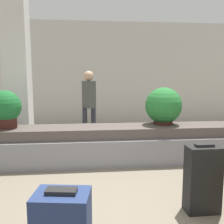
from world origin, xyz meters
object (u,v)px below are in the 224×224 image
at_px(suitcase_3, 203,179).
at_px(traveler_1, 89,100).
at_px(potted_plant_1, 5,109).
at_px(pillar, 17,71).
at_px(potted_plant_0, 163,106).

distance_m(suitcase_3, traveler_1, 3.54).
xyz_separation_m(potted_plant_1, traveler_1, (1.42, 1.46, 0.01)).
xyz_separation_m(pillar, traveler_1, (1.43, 0.53, -0.64)).
distance_m(potted_plant_1, traveler_1, 2.04).
distance_m(pillar, traveler_1, 1.65).
distance_m(potted_plant_0, potted_plant_1, 2.74).
height_order(pillar, traveler_1, pillar).
xyz_separation_m(pillar, suitcase_3, (2.62, -2.75, -1.23)).
distance_m(pillar, potted_plant_1, 1.14).
bearing_deg(pillar, traveler_1, 20.39).
relative_size(pillar, potted_plant_0, 4.78).
xyz_separation_m(pillar, potted_plant_0, (2.75, -0.90, -0.65)).
bearing_deg(traveler_1, pillar, -101.27).
xyz_separation_m(suitcase_3, potted_plant_1, (-2.62, 1.82, 0.58)).
distance_m(suitcase_3, potted_plant_1, 3.24).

